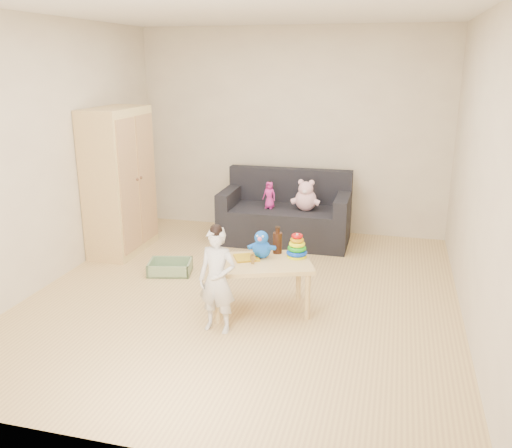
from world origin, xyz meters
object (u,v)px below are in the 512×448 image
(play_table, at_px, (260,286))
(toddler, at_px, (217,281))
(sofa, at_px, (285,225))
(wardrobe, at_px, (119,181))

(play_table, relative_size, toddler, 1.01)
(play_table, bearing_deg, sofa, 95.29)
(play_table, height_order, toddler, toddler)
(play_table, distance_m, toddler, 0.56)
(sofa, relative_size, play_table, 1.76)
(wardrobe, height_order, play_table, wardrobe)
(wardrobe, relative_size, play_table, 1.88)
(sofa, xyz_separation_m, play_table, (0.18, -1.96, 0.01))
(wardrobe, distance_m, sofa, 2.06)
(sofa, relative_size, toddler, 1.78)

